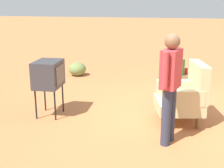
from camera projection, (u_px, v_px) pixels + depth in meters
ground_plane at (183, 118)px, 5.60m from camera, size 60.00×60.00×0.00m
armchair at (185, 95)px, 5.27m from camera, size 0.91×0.92×1.06m
side_table at (178, 80)px, 6.10m from camera, size 0.56×0.56×0.63m
tv_on_stand at (48, 74)px, 5.53m from camera, size 0.61×0.47×1.03m
person_standing at (170, 83)px, 4.40m from camera, size 0.55×0.32×1.64m
soda_can_red at (186, 71)px, 6.18m from camera, size 0.07×0.07×0.12m
bottle_tall_amber at (167, 68)px, 6.02m from camera, size 0.07×0.07×0.30m
bottle_wine_green at (183, 67)px, 6.06m from camera, size 0.07×0.07×0.32m
flower_vase at (175, 66)px, 6.23m from camera, size 0.15×0.10×0.27m
shrub_far at (77, 69)px, 8.62m from camera, size 0.49×0.49×0.38m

